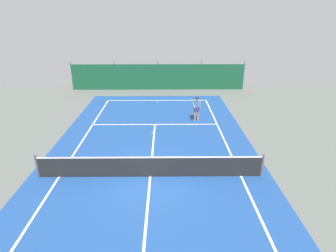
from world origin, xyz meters
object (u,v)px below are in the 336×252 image
object	(u,v)px
tennis_ball_near_player	(152,133)
parked_car	(138,75)
tennis_net	(150,167)
tennis_player	(197,107)

from	to	relation	value
tennis_ball_near_player	parked_car	size ratio (longest dim) A/B	0.02
tennis_net	tennis_ball_near_player	world-z (taller)	tennis_net
tennis_net	tennis_player	size ratio (longest dim) A/B	6.17
tennis_player	parked_car	xyz separation A→B (m)	(-4.98, 11.35, -0.12)
tennis_player	parked_car	world-z (taller)	parked_car
parked_car	tennis_player	bearing A→B (deg)	120.51
tennis_ball_near_player	parked_car	xyz separation A→B (m)	(-2.08, 13.51, 0.81)
tennis_net	tennis_player	distance (m)	7.61
tennis_net	parked_car	world-z (taller)	parked_car
tennis_net	tennis_ball_near_player	xyz separation A→B (m)	(-0.10, 4.90, -0.48)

